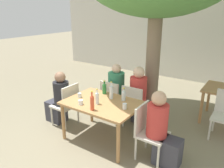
# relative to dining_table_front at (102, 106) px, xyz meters

# --- Properties ---
(ground_plane) EXTENTS (30.00, 30.00, 0.00)m
(ground_plane) POSITION_rel_dining_table_front_xyz_m (0.00, 0.00, -0.66)
(ground_plane) COLOR gray
(cafe_building_wall) EXTENTS (10.00, 0.08, 2.80)m
(cafe_building_wall) POSITION_rel_dining_table_front_xyz_m (0.00, 4.46, 0.74)
(cafe_building_wall) COLOR beige
(cafe_building_wall) RESTS_ON ground_plane
(dining_table_front) EXTENTS (1.31, 0.93, 0.74)m
(dining_table_front) POSITION_rel_dining_table_front_xyz_m (0.00, 0.00, 0.00)
(dining_table_front) COLOR #B27F4C
(dining_table_front) RESTS_ON ground_plane
(patio_chair_0) EXTENTS (0.44, 0.44, 0.89)m
(patio_chair_0) POSITION_rel_dining_table_front_xyz_m (-0.89, 0.00, -0.16)
(patio_chair_0) COLOR beige
(patio_chair_0) RESTS_ON ground_plane
(patio_chair_1) EXTENTS (0.44, 0.44, 0.89)m
(patio_chair_1) POSITION_rel_dining_table_front_xyz_m (0.89, 0.00, -0.16)
(patio_chair_1) COLOR beige
(patio_chair_1) RESTS_ON ground_plane
(patio_chair_2) EXTENTS (0.44, 0.44, 0.89)m
(patio_chair_2) POSITION_rel_dining_table_front_xyz_m (-0.26, 0.70, -0.16)
(patio_chair_2) COLOR beige
(patio_chair_2) RESTS_ON ground_plane
(patio_chair_3) EXTENTS (0.44, 0.44, 0.89)m
(patio_chair_3) POSITION_rel_dining_table_front_xyz_m (0.26, 0.70, -0.16)
(patio_chair_3) COLOR beige
(patio_chair_3) RESTS_ON ground_plane
(person_seated_0) EXTENTS (0.56, 0.31, 1.13)m
(person_seated_0) POSITION_rel_dining_table_front_xyz_m (-1.13, -0.00, -0.16)
(person_seated_0) COLOR #383842
(person_seated_0) RESTS_ON ground_plane
(person_seated_1) EXTENTS (0.56, 0.32, 1.17)m
(person_seated_1) POSITION_rel_dining_table_front_xyz_m (1.12, -0.00, -0.14)
(person_seated_1) COLOR #383842
(person_seated_1) RESTS_ON ground_plane
(person_seated_2) EXTENTS (0.35, 0.57, 1.22)m
(person_seated_2) POSITION_rel_dining_table_front_xyz_m (-0.26, 0.93, -0.11)
(person_seated_2) COLOR #383842
(person_seated_2) RESTS_ON ground_plane
(person_seated_3) EXTENTS (0.34, 0.57, 1.24)m
(person_seated_3) POSITION_rel_dining_table_front_xyz_m (0.26, 0.92, -0.10)
(person_seated_3) COLOR #383842
(person_seated_3) RESTS_ON ground_plane
(green_bottle_0) EXTENTS (0.08, 0.08, 0.26)m
(green_bottle_0) POSITION_rel_dining_table_front_xyz_m (-0.21, 0.34, 0.19)
(green_bottle_0) COLOR #287A38
(green_bottle_0) RESTS_ON dining_table_front
(water_bottle_1) EXTENTS (0.06, 0.06, 0.28)m
(water_bottle_1) POSITION_rel_dining_table_front_xyz_m (-0.02, -0.12, 0.19)
(water_bottle_1) COLOR silver
(water_bottle_1) RESTS_ON dining_table_front
(water_bottle_2) EXTENTS (0.07, 0.07, 0.24)m
(water_bottle_2) POSITION_rel_dining_table_front_xyz_m (0.27, 0.27, 0.18)
(water_bottle_2) COLOR silver
(water_bottle_2) RESTS_ON dining_table_front
(soda_bottle_3) EXTENTS (0.06, 0.06, 0.33)m
(soda_bottle_3) POSITION_rel_dining_table_front_xyz_m (0.05, -0.35, 0.21)
(soda_bottle_3) COLOR #DB4C2D
(soda_bottle_3) RESTS_ON dining_table_front
(water_bottle_4) EXTENTS (0.07, 0.07, 0.32)m
(water_bottle_4) POSITION_rel_dining_table_front_xyz_m (0.04, 0.22, 0.21)
(water_bottle_4) COLOR silver
(water_bottle_4) RESTS_ON dining_table_front
(drinking_glass_0) EXTENTS (0.07, 0.07, 0.09)m
(drinking_glass_0) POSITION_rel_dining_table_front_xyz_m (-0.47, -0.07, 0.13)
(drinking_glass_0) COLOR silver
(drinking_glass_0) RESTS_ON dining_table_front
(drinking_glass_1) EXTENTS (0.08, 0.08, 0.08)m
(drinking_glass_1) POSITION_rel_dining_table_front_xyz_m (-0.24, -0.29, 0.12)
(drinking_glass_1) COLOR white
(drinking_glass_1) RESTS_ON dining_table_front
(drinking_glass_2) EXTENTS (0.07, 0.07, 0.09)m
(drinking_glass_2) POSITION_rel_dining_table_front_xyz_m (0.47, -0.02, 0.13)
(drinking_glass_2) COLOR white
(drinking_glass_2) RESTS_ON dining_table_front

